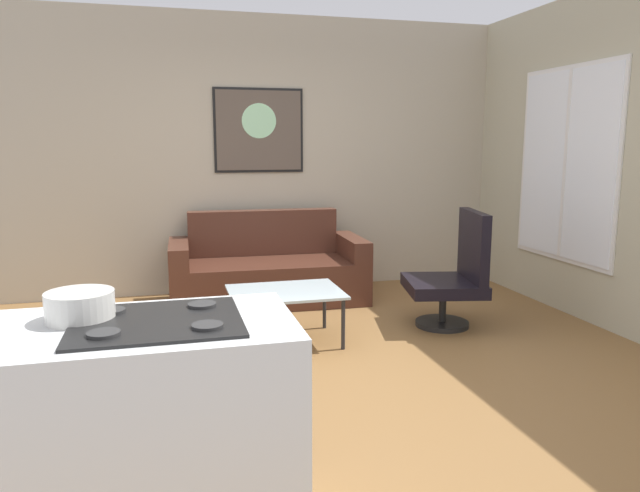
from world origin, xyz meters
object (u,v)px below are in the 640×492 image
Objects in this scene: armchair at (455,275)px; mixing_bowl at (80,307)px; couch at (268,272)px; wall_painting at (259,130)px; coffee_table at (285,295)px.

armchair is 3.99× the size of mixing_bowl.
wall_painting is (0.01, 0.48, 1.37)m from couch.
couch is 1.45m from wall_painting.
mixing_bowl reaches higher than armchair.
mixing_bowl is (-1.18, -2.13, 0.57)m from coffee_table.
mixing_bowl is 0.27× the size of wall_painting.
coffee_table is 1.46m from armchair.
coffee_table is 3.50× the size of mixing_bowl.
couch is 3.69m from mixing_bowl.
coffee_table is 0.94× the size of wall_painting.
couch is 1.93× the size of armchair.
mixing_bowl is at bearing -140.39° from armchair.
mixing_bowl reaches higher than coffee_table.
wall_painting is at bearing 128.83° from armchair.
coffee_table is 2.50m from mixing_bowl.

